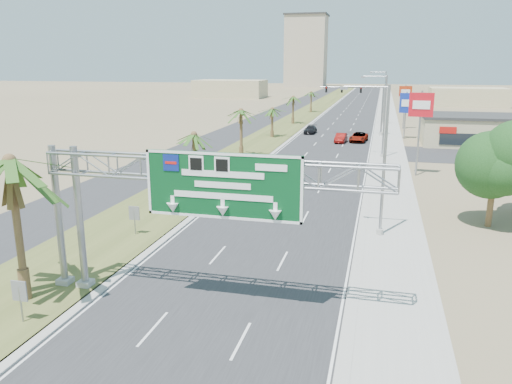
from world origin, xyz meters
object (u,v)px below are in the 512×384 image
object	(u,v)px
store_building	(488,131)
pole_sign_red_near	(421,110)
palm_near	(9,162)
car_mid_lane	(341,138)
car_far	(310,130)
car_right_lane	(359,137)
pole_sign_blue	(406,105)
signal_mast	(370,106)
car_left_lane	(233,183)
pole_sign_red_far	(405,94)
sign_gantry	(193,181)

from	to	relation	value
store_building	pole_sign_red_near	world-z (taller)	pole_sign_red_near
palm_near	car_mid_lane	xyz separation A→B (m)	(10.70, 55.37, -6.25)
palm_near	pole_sign_red_near	xyz separation A→B (m)	(20.17, 34.39, -0.12)
store_building	car_far	bearing A→B (deg)	166.67
car_right_lane	pole_sign_red_near	xyz separation A→B (m)	(6.94, -22.37, 6.12)
palm_near	car_far	size ratio (longest dim) A/B	1.89
store_building	car_right_lane	bearing A→B (deg)	-176.06
car_mid_lane	pole_sign_blue	xyz separation A→B (m)	(9.20, 6.25, 4.58)
signal_mast	car_left_lane	bearing A→B (deg)	-104.60
signal_mast	palm_near	bearing A→B (deg)	-102.66
signal_mast	pole_sign_red_near	size ratio (longest dim) A/B	1.18
pole_sign_red_far	car_left_lane	bearing A→B (deg)	-107.81
pole_sign_red_far	palm_near	bearing A→B (deg)	-105.20
palm_near	car_left_lane	distance (m)	24.08
pole_sign_red_far	sign_gantry	bearing A→B (deg)	-99.45
signal_mast	pole_sign_blue	xyz separation A→B (m)	(5.53, -2.36, 0.41)
store_building	pole_sign_red_far	bearing A→B (deg)	123.95
sign_gantry	pole_sign_blue	size ratio (longest dim) A/B	2.32
sign_gantry	pole_sign_blue	bearing A→B (deg)	78.85
car_right_lane	pole_sign_red_far	size ratio (longest dim) A/B	0.64
sign_gantry	pole_sign_red_near	xyz separation A→B (m)	(12.03, 32.46, 0.75)
car_left_lane	car_far	size ratio (longest dim) A/B	1.13
car_left_lane	pole_sign_red_far	world-z (taller)	pole_sign_red_far
car_right_lane	car_mid_lane	bearing A→B (deg)	-145.32
sign_gantry	car_left_lane	size ratio (longest dim) A/B	3.36
pole_sign_red_far	pole_sign_red_near	bearing A→B (deg)	-90.04
sign_gantry	car_mid_lane	size ratio (longest dim) A/B	4.04
palm_near	pole_sign_red_near	size ratio (longest dim) A/B	0.96
signal_mast	car_mid_lane	bearing A→B (deg)	-113.12
pole_sign_blue	store_building	bearing A→B (deg)	-17.75
car_mid_lane	car_right_lane	bearing A→B (deg)	32.59
palm_near	car_far	world-z (taller)	palm_near
car_mid_lane	store_building	bearing A→B (deg)	11.05
store_building	car_right_lane	xyz separation A→B (m)	(-17.97, -1.24, -1.31)
car_right_lane	car_left_lane	bearing A→B (deg)	-99.94
palm_near	pole_sign_blue	distance (m)	64.77
car_right_lane	signal_mast	bearing A→B (deg)	86.79
signal_mast	pole_sign_red_far	size ratio (longest dim) A/B	1.32
signal_mast	car_right_lane	size ratio (longest dim) A/B	2.07
store_building	car_left_lane	world-z (taller)	store_building
car_far	car_left_lane	bearing A→B (deg)	-90.80
palm_near	store_building	distance (m)	66.04
signal_mast	pole_sign_blue	size ratio (longest dim) A/B	1.42
car_right_lane	car_far	world-z (taller)	car_right_lane
sign_gantry	pole_sign_red_near	bearing A→B (deg)	69.67
store_building	car_far	xyz separation A→B (m)	(-26.28, 6.23, -1.36)
palm_near	sign_gantry	bearing A→B (deg)	13.32
pole_sign_blue	palm_near	bearing A→B (deg)	-107.90
car_left_lane	pole_sign_red_far	xyz separation A→B (m)	(16.50, 51.34, 5.26)
car_right_lane	pole_sign_red_near	bearing A→B (deg)	-66.95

